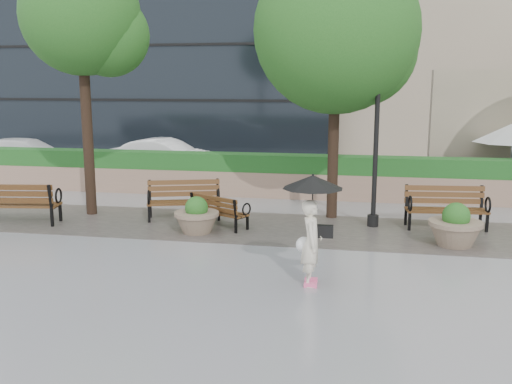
% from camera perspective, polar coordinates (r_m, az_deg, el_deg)
% --- Properties ---
extents(ground, '(100.00, 100.00, 0.00)m').
position_cam_1_polar(ground, '(11.46, -1.12, -7.33)').
color(ground, gray).
rests_on(ground, ground).
extents(cobble_strip, '(28.00, 3.20, 0.01)m').
position_cam_1_polar(cobble_strip, '(14.29, 1.33, -3.60)').
color(cobble_strip, '#383330').
rests_on(cobble_strip, ground).
extents(hedge_wall, '(24.00, 0.80, 1.35)m').
position_cam_1_polar(hedge_wall, '(18.03, 3.40, 1.58)').
color(hedge_wall, '#94755F').
rests_on(hedge_wall, ground).
extents(asphalt_street, '(40.00, 7.00, 0.00)m').
position_cam_1_polar(asphalt_street, '(22.06, 4.70, 1.54)').
color(asphalt_street, black).
rests_on(asphalt_street, ground).
extents(bench_0, '(2.10, 1.08, 1.08)m').
position_cam_1_polar(bench_0, '(15.85, -22.58, -1.83)').
color(bench_0, '#563819').
rests_on(bench_0, ground).
extents(bench_1, '(2.03, 1.29, 1.02)m').
position_cam_1_polar(bench_1, '(15.23, -7.19, -1.61)').
color(bench_1, '#563819').
rests_on(bench_1, ground).
extents(bench_2, '(1.63, 1.28, 0.83)m').
position_cam_1_polar(bench_2, '(14.35, -3.66, -2.56)').
color(bench_2, '#563819').
rests_on(bench_2, ground).
extents(bench_3, '(2.01, 0.97, 1.04)m').
position_cam_1_polar(bench_3, '(14.91, 18.42, -2.34)').
color(bench_3, '#563819').
rests_on(bench_3, ground).
extents(planter_left, '(1.07, 1.07, 0.90)m').
position_cam_1_polar(planter_left, '(13.82, -5.95, -2.68)').
color(planter_left, '#7F6B56').
rests_on(planter_left, ground).
extents(planter_right, '(1.17, 1.17, 0.98)m').
position_cam_1_polar(planter_right, '(13.41, 19.31, -3.53)').
color(planter_right, '#7F6B56').
rests_on(planter_right, ground).
extents(lamppost, '(0.28, 0.28, 3.93)m').
position_cam_1_polar(lamppost, '(14.41, 11.85, 3.27)').
color(lamppost, black).
rests_on(lamppost, ground).
extents(tree_0, '(3.23, 3.09, 6.84)m').
position_cam_1_polar(tree_0, '(16.11, -16.45, 16.02)').
color(tree_0, black).
rests_on(tree_0, ground).
extents(tree_1, '(4.22, 4.22, 6.98)m').
position_cam_1_polar(tree_1, '(15.21, 8.63, 15.17)').
color(tree_1, black).
rests_on(tree_1, ground).
extents(car_left, '(5.03, 2.61, 1.39)m').
position_cam_1_polar(car_left, '(24.44, -21.86, 3.36)').
color(car_left, white).
rests_on(car_left, ground).
extents(car_right, '(4.42, 2.10, 1.40)m').
position_cam_1_polar(car_right, '(22.76, -9.05, 3.51)').
color(car_right, white).
rests_on(car_right, ground).
extents(pedestrian, '(1.08, 1.08, 1.99)m').
position_cam_1_polar(pedestrian, '(10.14, 5.61, -2.70)').
color(pedestrian, '#ECE1C7').
rests_on(pedestrian, ground).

